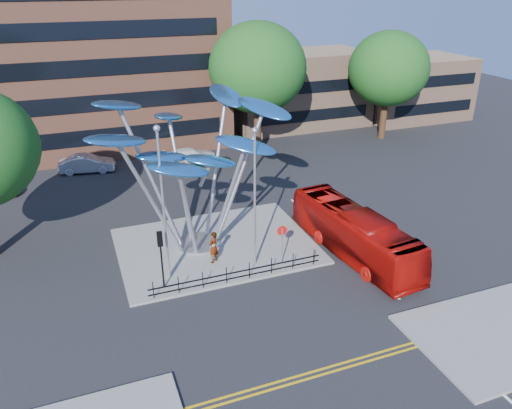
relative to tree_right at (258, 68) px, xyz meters
name	(u,v)px	position (x,y,z in m)	size (l,w,h in m)	color
ground	(266,295)	(-8.00, -22.00, -8.04)	(120.00, 120.00, 0.00)	black
traffic_island	(216,246)	(-9.00, -16.00, -7.96)	(12.00, 9.00, 0.15)	slate
double_yellow_near	(318,370)	(-8.00, -28.00, -8.03)	(40.00, 0.12, 0.01)	gold
double_yellow_far	(321,375)	(-8.00, -28.30, -8.03)	(40.00, 0.12, 0.01)	gold
low_building_near	(298,89)	(8.00, 8.00, -4.04)	(15.00, 8.00, 8.00)	tan
low_building_far	(413,88)	(22.00, 6.00, -4.54)	(12.00, 8.00, 7.00)	tan
tree_right	(258,68)	(0.00, 0.00, 0.00)	(8.80, 8.80, 12.11)	black
tree_far	(389,69)	(14.00, 0.00, -0.93)	(8.00, 8.00, 10.81)	black
leaf_sculpture	(191,141)	(-10.07, -15.32, -1.16)	(12.72, 9.54, 9.51)	#9EA0A5
street_lamp_left	(162,192)	(-12.50, -18.50, -2.68)	(0.36, 0.36, 8.80)	#9EA0A5
street_lamp_right	(255,186)	(-7.50, -19.00, -2.94)	(0.36, 0.36, 8.30)	#9EA0A5
traffic_light_island	(161,248)	(-13.00, -19.50, -5.42)	(0.28, 0.18, 3.42)	black
no_entry_sign_island	(282,238)	(-6.00, -19.48, -6.22)	(0.60, 0.10, 2.45)	#9EA0A5
pedestrian_railing_front	(238,274)	(-9.00, -20.30, -7.48)	(10.00, 0.06, 1.00)	black
red_bus	(354,233)	(-1.40, -19.86, -6.57)	(2.46, 10.50, 2.93)	#9B0B07
pedestrian	(213,247)	(-9.69, -17.93, -6.90)	(0.72, 0.47, 1.98)	gray
parked_car_mid	(87,164)	(-15.62, 0.59, -7.27)	(1.63, 4.67, 1.54)	#B2B3BA
parked_car_right	(191,156)	(-6.67, -0.47, -7.33)	(1.97, 4.84, 1.40)	silver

